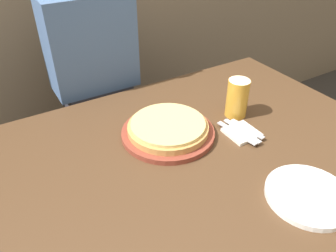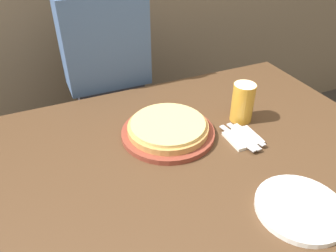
{
  "view_description": "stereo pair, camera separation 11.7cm",
  "coord_description": "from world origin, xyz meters",
  "views": [
    {
      "loc": [
        -0.56,
        -0.7,
        1.45
      ],
      "look_at": [
        -0.07,
        0.12,
        0.78
      ],
      "focal_mm": 35.0,
      "sensor_mm": 36.0,
      "label": 1
    },
    {
      "loc": [
        -0.46,
        -0.76,
        1.45
      ],
      "look_at": [
        -0.07,
        0.12,
        0.78
      ],
      "focal_mm": 35.0,
      "sensor_mm": 36.0,
      "label": 2
    }
  ],
  "objects": [
    {
      "name": "spoon",
      "position": [
        0.19,
        -0.01,
        0.75
      ],
      "size": [
        0.04,
        0.15,
        0.0
      ],
      "color": "silver",
      "rests_on": "napkin_stack"
    },
    {
      "name": "napkin_stack",
      "position": [
        0.17,
        -0.01,
        0.74
      ],
      "size": [
        0.11,
        0.11,
        0.01
      ],
      "color": "silver",
      "rests_on": "dining_table"
    },
    {
      "name": "pizza_on_board",
      "position": [
        -0.07,
        0.12,
        0.76
      ],
      "size": [
        0.34,
        0.34,
        0.06
      ],
      "color": "brown",
      "rests_on": "dining_table"
    },
    {
      "name": "beer_glass",
      "position": [
        0.23,
        0.11,
        0.82
      ],
      "size": [
        0.08,
        0.08,
        0.15
      ],
      "color": "gold",
      "rests_on": "dining_table"
    },
    {
      "name": "diner_person",
      "position": [
        -0.15,
        0.67,
        0.65
      ],
      "size": [
        0.38,
        0.2,
        1.33
      ],
      "color": "#33333D",
      "rests_on": "ground_plane"
    },
    {
      "name": "dining_table",
      "position": [
        0.0,
        0.0,
        0.37
      ],
      "size": [
        1.36,
        1.02,
        0.74
      ],
      "color": "#4C331E",
      "rests_on": "ground_plane"
    },
    {
      "name": "fork",
      "position": [
        0.14,
        -0.01,
        0.75
      ],
      "size": [
        0.04,
        0.18,
        0.0
      ],
      "color": "silver",
      "rests_on": "napkin_stack"
    },
    {
      "name": "dinner_knife",
      "position": [
        0.17,
        -0.01,
        0.75
      ],
      "size": [
        0.03,
        0.18,
        0.0
      ],
      "color": "silver",
      "rests_on": "napkin_stack"
    },
    {
      "name": "dinner_plate",
      "position": [
        0.12,
        -0.35,
        0.74
      ],
      "size": [
        0.25,
        0.25,
        0.02
      ],
      "color": "white",
      "rests_on": "dining_table"
    }
  ]
}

